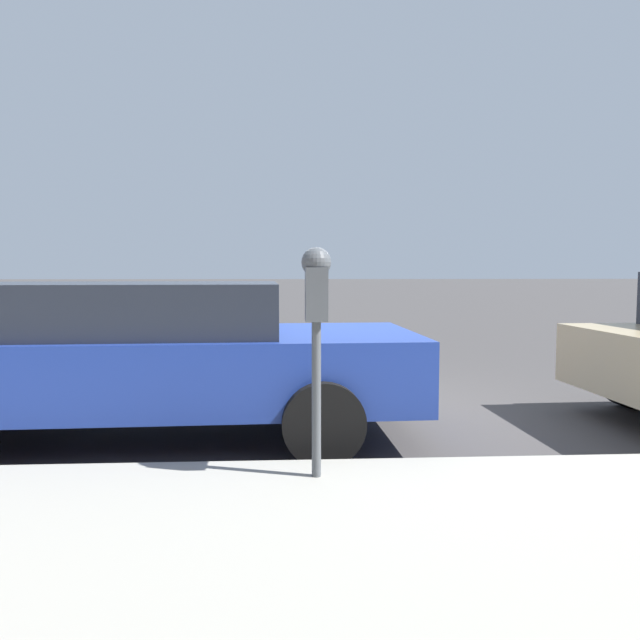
{
  "coord_description": "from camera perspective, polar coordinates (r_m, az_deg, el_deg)",
  "views": [
    {
      "loc": [
        -6.51,
        0.7,
        1.47
      ],
      "look_at": [
        -2.55,
        0.47,
        1.16
      ],
      "focal_mm": 35.0,
      "sensor_mm": 36.0,
      "label": 1
    }
  ],
  "objects": [
    {
      "name": "car_blue",
      "position": [
        5.72,
        -15.89,
        -3.02
      ],
      "size": [
        2.2,
        4.78,
        1.37
      ],
      "rotation": [
        0.0,
        0.0,
        3.18
      ],
      "color": "navy",
      "rests_on": "ground_plane"
    },
    {
      "name": "ground_plane",
      "position": [
        6.71,
        2.77,
        -8.18
      ],
      "size": [
        220.0,
        220.0,
        0.0
      ],
      "primitive_type": "plane",
      "color": "#3D3A3A"
    },
    {
      "name": "parking_meter",
      "position": [
        3.97,
        -0.34,
        1.6
      ],
      "size": [
        0.21,
        0.19,
        1.48
      ],
      "color": "#4C5156",
      "rests_on": "sidewalk"
    }
  ]
}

